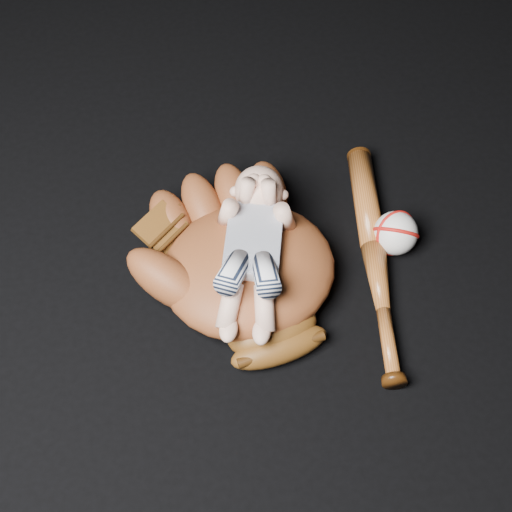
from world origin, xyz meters
name	(u,v)px	position (x,y,z in m)	size (l,w,h in m)	color
baseball_glove	(248,264)	(0.05, 0.07, 0.07)	(0.38, 0.44, 0.14)	#622D15
newborn_baby	(252,252)	(0.05, 0.06, 0.12)	(0.15, 0.34, 0.14)	#E0AA90
baseball_bat	(375,260)	(0.28, 0.07, 0.02)	(0.05, 0.51, 0.05)	brown
baseball	(396,233)	(0.33, 0.11, 0.04)	(0.08, 0.08, 0.08)	white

